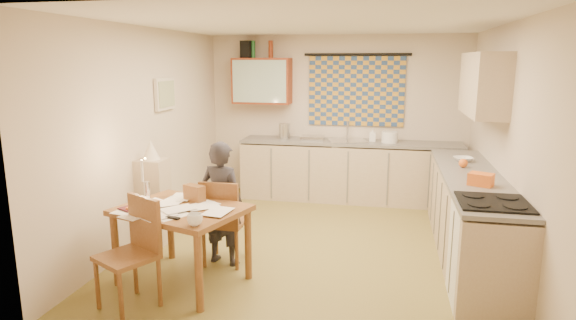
% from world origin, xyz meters
% --- Properties ---
extents(floor, '(4.00, 4.50, 0.02)m').
position_xyz_m(floor, '(0.00, 0.00, -0.01)').
color(floor, olive).
rests_on(floor, ground).
extents(ceiling, '(4.00, 4.50, 0.02)m').
position_xyz_m(ceiling, '(0.00, 0.00, 2.51)').
color(ceiling, white).
rests_on(ceiling, floor).
extents(wall_back, '(4.00, 0.02, 2.50)m').
position_xyz_m(wall_back, '(0.00, 2.26, 1.25)').
color(wall_back, beige).
rests_on(wall_back, floor).
extents(wall_front, '(4.00, 0.02, 2.50)m').
position_xyz_m(wall_front, '(0.00, -2.26, 1.25)').
color(wall_front, beige).
rests_on(wall_front, floor).
extents(wall_left, '(0.02, 4.50, 2.50)m').
position_xyz_m(wall_left, '(-2.01, 0.00, 1.25)').
color(wall_left, beige).
rests_on(wall_left, floor).
extents(wall_right, '(0.02, 4.50, 2.50)m').
position_xyz_m(wall_right, '(2.01, 0.00, 1.25)').
color(wall_right, beige).
rests_on(wall_right, floor).
extents(window_blind, '(1.45, 0.03, 1.05)m').
position_xyz_m(window_blind, '(0.30, 2.22, 1.65)').
color(window_blind, navy).
rests_on(window_blind, wall_back).
extents(curtain_rod, '(1.60, 0.04, 0.04)m').
position_xyz_m(curtain_rod, '(0.30, 2.20, 2.20)').
color(curtain_rod, black).
rests_on(curtain_rod, wall_back).
extents(wall_cabinet, '(0.90, 0.34, 0.70)m').
position_xyz_m(wall_cabinet, '(-1.15, 2.08, 1.80)').
color(wall_cabinet, maroon).
rests_on(wall_cabinet, wall_back).
extents(wall_cabinet_glass, '(0.84, 0.02, 0.64)m').
position_xyz_m(wall_cabinet_glass, '(-1.15, 1.91, 1.80)').
color(wall_cabinet_glass, '#99B2A5').
rests_on(wall_cabinet_glass, wall_back).
extents(upper_cabinet_right, '(0.34, 1.30, 0.70)m').
position_xyz_m(upper_cabinet_right, '(1.83, 0.55, 1.85)').
color(upper_cabinet_right, tan).
rests_on(upper_cabinet_right, wall_right).
extents(framed_print, '(0.04, 0.50, 0.40)m').
position_xyz_m(framed_print, '(-1.97, 0.40, 1.70)').
color(framed_print, beige).
rests_on(framed_print, wall_left).
extents(print_canvas, '(0.01, 0.42, 0.32)m').
position_xyz_m(print_canvas, '(-1.95, 0.40, 1.70)').
color(print_canvas, beige).
rests_on(print_canvas, wall_left).
extents(counter_back, '(3.30, 0.62, 0.92)m').
position_xyz_m(counter_back, '(0.25, 1.95, 0.45)').
color(counter_back, tan).
rests_on(counter_back, floor).
extents(counter_right, '(0.62, 2.95, 0.92)m').
position_xyz_m(counter_right, '(1.70, 0.03, 0.45)').
color(counter_right, tan).
rests_on(counter_right, floor).
extents(stove, '(0.60, 0.60, 0.94)m').
position_xyz_m(stove, '(1.70, -1.04, 0.47)').
color(stove, white).
rests_on(stove, floor).
extents(sink, '(0.65, 0.59, 0.10)m').
position_xyz_m(sink, '(0.21, 1.95, 0.88)').
color(sink, silver).
rests_on(sink, counter_back).
extents(tap, '(0.04, 0.04, 0.28)m').
position_xyz_m(tap, '(0.19, 2.13, 1.06)').
color(tap, silver).
rests_on(tap, counter_back).
extents(dish_rack, '(0.36, 0.32, 0.06)m').
position_xyz_m(dish_rack, '(-0.32, 1.95, 0.95)').
color(dish_rack, silver).
rests_on(dish_rack, counter_back).
extents(kettle, '(0.21, 0.21, 0.24)m').
position_xyz_m(kettle, '(-0.77, 1.95, 1.04)').
color(kettle, silver).
rests_on(kettle, counter_back).
extents(mixing_bowl, '(0.30, 0.30, 0.16)m').
position_xyz_m(mixing_bowl, '(0.83, 1.95, 1.00)').
color(mixing_bowl, white).
rests_on(mixing_bowl, counter_back).
extents(soap_bottle, '(0.10, 0.10, 0.20)m').
position_xyz_m(soap_bottle, '(0.58, 2.00, 1.02)').
color(soap_bottle, white).
rests_on(soap_bottle, counter_back).
extents(bowl, '(0.32, 0.32, 0.05)m').
position_xyz_m(bowl, '(1.70, 0.73, 0.95)').
color(bowl, white).
rests_on(bowl, counter_right).
extents(orange_bag, '(0.27, 0.24, 0.12)m').
position_xyz_m(orange_bag, '(1.70, -0.43, 0.98)').
color(orange_bag, orange).
rests_on(orange_bag, counter_right).
extents(fruit_orange, '(0.10, 0.10, 0.10)m').
position_xyz_m(fruit_orange, '(1.65, 0.38, 0.97)').
color(fruit_orange, orange).
rests_on(fruit_orange, counter_right).
extents(speaker, '(0.20, 0.23, 0.26)m').
position_xyz_m(speaker, '(-1.38, 2.08, 2.28)').
color(speaker, black).
rests_on(speaker, wall_cabinet).
extents(bottle_green, '(0.09, 0.09, 0.26)m').
position_xyz_m(bottle_green, '(-1.29, 2.08, 2.28)').
color(bottle_green, '#195926').
rests_on(bottle_green, wall_cabinet).
extents(bottle_brown, '(0.08, 0.08, 0.26)m').
position_xyz_m(bottle_brown, '(-1.01, 2.08, 2.28)').
color(bottle_brown, maroon).
rests_on(bottle_brown, wall_cabinet).
extents(dining_table, '(1.34, 1.16, 0.75)m').
position_xyz_m(dining_table, '(-1.09, -1.19, 0.38)').
color(dining_table, brown).
rests_on(dining_table, floor).
extents(chair_far, '(0.42, 0.42, 0.92)m').
position_xyz_m(chair_far, '(-0.84, -0.68, 0.28)').
color(chair_far, brown).
rests_on(chair_far, floor).
extents(chair_near, '(0.59, 0.59, 0.96)m').
position_xyz_m(chair_near, '(-1.34, -1.74, 0.30)').
color(chair_near, brown).
rests_on(chair_near, floor).
extents(person, '(0.60, 0.50, 1.31)m').
position_xyz_m(person, '(-0.86, -0.69, 0.66)').
color(person, black).
rests_on(person, floor).
extents(shelf_stand, '(0.32, 0.30, 1.00)m').
position_xyz_m(shelf_stand, '(-1.84, -0.30, 0.50)').
color(shelf_stand, tan).
rests_on(shelf_stand, floor).
extents(lampshade, '(0.20, 0.20, 0.22)m').
position_xyz_m(lampshade, '(-1.84, -0.30, 1.11)').
color(lampshade, beige).
rests_on(lampshade, shelf_stand).
extents(letter_rack, '(0.24, 0.18, 0.16)m').
position_xyz_m(letter_rack, '(-1.05, -0.96, 0.83)').
color(letter_rack, brown).
rests_on(letter_rack, dining_table).
extents(mug, '(0.15, 0.15, 0.10)m').
position_xyz_m(mug, '(-0.76, -1.64, 0.80)').
color(mug, white).
rests_on(mug, dining_table).
extents(magazine, '(0.38, 0.39, 0.02)m').
position_xyz_m(magazine, '(-1.58, -1.28, 0.76)').
color(magazine, maroon).
rests_on(magazine, dining_table).
extents(book, '(0.33, 0.34, 0.02)m').
position_xyz_m(book, '(-1.47, -1.14, 0.76)').
color(book, orange).
rests_on(book, dining_table).
extents(orange_box, '(0.14, 0.12, 0.04)m').
position_xyz_m(orange_box, '(-1.46, -1.40, 0.77)').
color(orange_box, orange).
rests_on(orange_box, dining_table).
extents(eyeglasses, '(0.14, 0.07, 0.02)m').
position_xyz_m(eyeglasses, '(-1.02, -1.51, 0.76)').
color(eyeglasses, black).
rests_on(eyeglasses, dining_table).
extents(candle_holder, '(0.07, 0.07, 0.18)m').
position_xyz_m(candle_holder, '(-1.53, -1.00, 0.84)').
color(candle_holder, silver).
rests_on(candle_holder, dining_table).
extents(candle, '(0.02, 0.02, 0.22)m').
position_xyz_m(candle, '(-1.57, -1.00, 1.04)').
color(candle, white).
rests_on(candle, dining_table).
extents(candle_flame, '(0.02, 0.02, 0.02)m').
position_xyz_m(candle_flame, '(-1.54, -0.99, 1.16)').
color(candle_flame, '#FFCC66').
rests_on(candle_flame, dining_table).
extents(papers, '(1.08, 0.95, 0.02)m').
position_xyz_m(papers, '(-1.16, -1.24, 0.76)').
color(papers, white).
rests_on(papers, dining_table).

